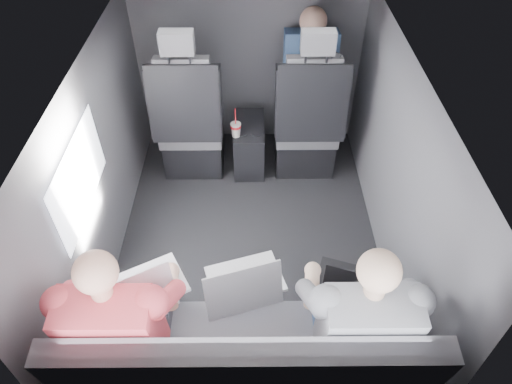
{
  "coord_description": "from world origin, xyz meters",
  "views": [
    {
      "loc": [
        0.03,
        -2.09,
        2.5
      ],
      "look_at": [
        0.05,
        -0.05,
        0.55
      ],
      "focal_mm": 32.0,
      "sensor_mm": 36.0,
      "label": 1
    }
  ],
  "objects_px": {
    "soda_cup": "(236,129)",
    "passenger_front_right": "(309,70)",
    "front_seat_left": "(192,128)",
    "laptop_silver": "(245,283)",
    "center_console": "(249,145)",
    "laptop_black": "(349,283)",
    "laptop_white": "(144,290)",
    "passenger_rear_right": "(355,317)",
    "rear_bench": "(248,368)",
    "front_seat_right": "(306,127)",
    "passenger_rear_left": "(127,318)"
  },
  "relations": [
    {
      "from": "soda_cup",
      "to": "passenger_front_right",
      "type": "distance_m",
      "value": 0.73
    },
    {
      "from": "front_seat_left",
      "to": "soda_cup",
      "type": "height_order",
      "value": "front_seat_left"
    },
    {
      "from": "front_seat_left",
      "to": "laptop_silver",
      "type": "bearing_deg",
      "value": -74.88
    },
    {
      "from": "center_console",
      "to": "passenger_front_right",
      "type": "relative_size",
      "value": 0.59
    },
    {
      "from": "laptop_black",
      "to": "passenger_front_right",
      "type": "distance_m",
      "value": 1.88
    },
    {
      "from": "center_console",
      "to": "laptop_black",
      "type": "height_order",
      "value": "laptop_black"
    },
    {
      "from": "laptop_white",
      "to": "passenger_rear_right",
      "type": "distance_m",
      "value": 1.01
    },
    {
      "from": "front_seat_left",
      "to": "center_console",
      "type": "height_order",
      "value": "front_seat_left"
    },
    {
      "from": "rear_bench",
      "to": "laptop_black",
      "type": "bearing_deg",
      "value": 29.12
    },
    {
      "from": "front_seat_right",
      "to": "rear_bench",
      "type": "distance_m",
      "value": 1.96
    },
    {
      "from": "front_seat_right",
      "to": "laptop_white",
      "type": "distance_m",
      "value": 1.93
    },
    {
      "from": "laptop_white",
      "to": "passenger_front_right",
      "type": "distance_m",
      "value": 2.15
    },
    {
      "from": "rear_bench",
      "to": "laptop_silver",
      "type": "height_order",
      "value": "rear_bench"
    },
    {
      "from": "front_seat_right",
      "to": "center_console",
      "type": "xyz_separation_m",
      "value": [
        -0.45,
        0.04,
        -0.2
      ]
    },
    {
      "from": "laptop_white",
      "to": "front_seat_left",
      "type": "bearing_deg",
      "value": 88.32
    },
    {
      "from": "front_seat_right",
      "to": "laptop_black",
      "type": "distance_m",
      "value": 1.64
    },
    {
      "from": "front_seat_left",
      "to": "laptop_black",
      "type": "height_order",
      "value": "front_seat_left"
    },
    {
      "from": "soda_cup",
      "to": "passenger_rear_right",
      "type": "distance_m",
      "value": 1.81
    },
    {
      "from": "front_seat_left",
      "to": "laptop_black",
      "type": "distance_m",
      "value": 1.89
    },
    {
      "from": "laptop_silver",
      "to": "laptop_black",
      "type": "bearing_deg",
      "value": 0.33
    },
    {
      "from": "soda_cup",
      "to": "passenger_rear_right",
      "type": "height_order",
      "value": "passenger_rear_right"
    },
    {
      "from": "passenger_rear_left",
      "to": "front_seat_right",
      "type": "bearing_deg",
      "value": 60.9
    },
    {
      "from": "laptop_silver",
      "to": "laptop_black",
      "type": "height_order",
      "value": "laptop_silver"
    },
    {
      "from": "soda_cup",
      "to": "passenger_rear_left",
      "type": "distance_m",
      "value": 1.77
    },
    {
      "from": "laptop_white",
      "to": "passenger_rear_right",
      "type": "bearing_deg",
      "value": -8.2
    },
    {
      "from": "laptop_white",
      "to": "front_seat_right",
      "type": "bearing_deg",
      "value": 60.28
    },
    {
      "from": "center_console",
      "to": "rear_bench",
      "type": "distance_m",
      "value": 1.94
    },
    {
      "from": "front_seat_left",
      "to": "front_seat_right",
      "type": "height_order",
      "value": "same"
    },
    {
      "from": "front_seat_right",
      "to": "soda_cup",
      "type": "distance_m",
      "value": 0.56
    },
    {
      "from": "rear_bench",
      "to": "laptop_black",
      "type": "xyz_separation_m",
      "value": [
        0.5,
        0.28,
        0.32
      ]
    },
    {
      "from": "laptop_black",
      "to": "passenger_rear_right",
      "type": "xyz_separation_m",
      "value": [
        0.0,
        -0.18,
        -0.01
      ]
    },
    {
      "from": "center_console",
      "to": "passenger_rear_left",
      "type": "xyz_separation_m",
      "value": [
        -0.56,
        -1.85,
        0.42
      ]
    },
    {
      "from": "passenger_rear_left",
      "to": "passenger_front_right",
      "type": "xyz_separation_m",
      "value": [
        1.02,
        2.06,
        0.13
      ]
    },
    {
      "from": "front_seat_left",
      "to": "center_console",
      "type": "xyz_separation_m",
      "value": [
        0.45,
        0.04,
        -0.2
      ]
    },
    {
      "from": "soda_cup",
      "to": "laptop_white",
      "type": "xyz_separation_m",
      "value": [
        -0.4,
        -1.56,
        0.18
      ]
    },
    {
      "from": "rear_bench",
      "to": "front_seat_right",
      "type": "bearing_deg",
      "value": 76.69
    },
    {
      "from": "passenger_front_right",
      "to": "soda_cup",
      "type": "bearing_deg",
      "value": -147.28
    },
    {
      "from": "front_seat_left",
      "to": "passenger_rear_right",
      "type": "xyz_separation_m",
      "value": [
        0.95,
        -1.81,
        0.22
      ]
    },
    {
      "from": "center_console",
      "to": "rear_bench",
      "type": "bearing_deg",
      "value": -90.0
    },
    {
      "from": "laptop_silver",
      "to": "laptop_black",
      "type": "xyz_separation_m",
      "value": [
        0.51,
        0.0,
        -0.01
      ]
    },
    {
      "from": "rear_bench",
      "to": "laptop_white",
      "type": "bearing_deg",
      "value": 154.32
    },
    {
      "from": "center_console",
      "to": "passenger_front_right",
      "type": "height_order",
      "value": "passenger_front_right"
    },
    {
      "from": "laptop_white",
      "to": "passenger_rear_left",
      "type": "xyz_separation_m",
      "value": [
        -0.06,
        -0.14,
        -0.02
      ]
    },
    {
      "from": "laptop_white",
      "to": "soda_cup",
      "type": "bearing_deg",
      "value": 75.58
    },
    {
      "from": "front_seat_left",
      "to": "passenger_rear_right",
      "type": "relative_size",
      "value": 1.06
    },
    {
      "from": "front_seat_right",
      "to": "soda_cup",
      "type": "xyz_separation_m",
      "value": [
        -0.55,
        -0.11,
        0.06
      ]
    },
    {
      "from": "front_seat_right",
      "to": "center_console",
      "type": "distance_m",
      "value": 0.49
    },
    {
      "from": "front_seat_right",
      "to": "passenger_rear_right",
      "type": "bearing_deg",
      "value": -88.34
    },
    {
      "from": "front_seat_right",
      "to": "passenger_rear_left",
      "type": "bearing_deg",
      "value": -119.1
    },
    {
      "from": "passenger_rear_left",
      "to": "passenger_front_right",
      "type": "bearing_deg",
      "value": 63.65
    }
  ]
}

